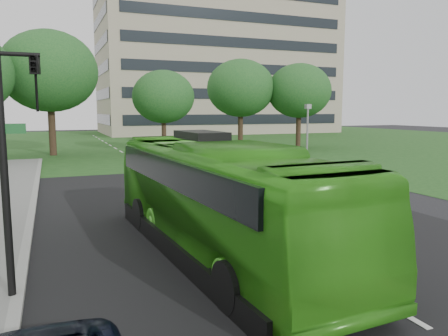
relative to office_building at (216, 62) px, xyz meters
The scene contains 11 objects.
ground 66.91m from the office_building, 109.51° to the right, with size 160.00×160.00×0.00m, color black.
street_surfaces 46.81m from the office_building, 119.67° to the right, with size 120.00×120.00×0.15m.
office_building is the anchor object (origin of this frame).
tree_park_b 43.77m from the office_building, 130.22° to the right, with size 8.27×8.27×10.85m.
tree_park_c 39.51m from the office_building, 118.08° to the right, with size 5.78×5.78×7.68m.
tree_park_d 34.96m from the office_building, 106.60° to the right, with size 6.93×6.93×9.17m.
tree_park_e 35.81m from the office_building, 96.68° to the right, with size 6.57×6.57×8.76m.
bus 68.70m from the office_building, 110.75° to the right, with size 2.65×11.31×3.15m, color green.
sedan 49.54m from the office_building, 109.26° to the right, with size 1.52×4.35×1.43m, color silver.
traffic_light 71.55m from the office_building, 114.10° to the right, with size 0.92×0.27×5.67m.
camera_pole 51.38m from the office_building, 103.71° to the right, with size 0.41×0.37×4.39m.
Camera 1 is at (-6.30, -12.59, 4.00)m, focal length 35.00 mm.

